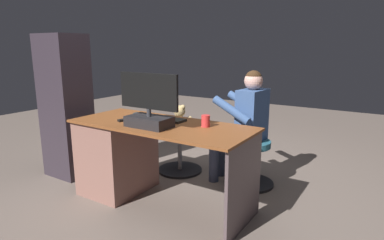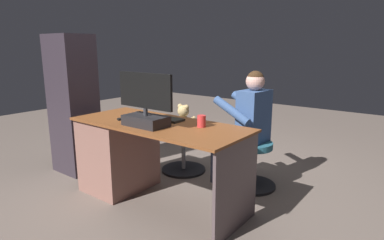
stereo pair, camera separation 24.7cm
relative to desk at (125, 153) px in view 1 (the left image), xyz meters
name	(u,v)px [view 1 (the left image)]	position (x,y,z in m)	size (l,w,h in m)	color
ground_plane	(187,187)	(-0.43, -0.39, -0.38)	(10.00, 10.00, 0.00)	#6B5D54
desk	(125,153)	(0.00, 0.00, 0.00)	(1.57, 0.66, 0.71)	brown
monitor	(149,110)	(-0.41, 0.13, 0.48)	(0.56, 0.21, 0.43)	black
keyboard	(163,119)	(-0.35, -0.13, 0.35)	(0.42, 0.14, 0.02)	black
computer_mouse	(136,114)	(-0.05, -0.12, 0.35)	(0.06, 0.10, 0.04)	#292E2D
cup	(206,121)	(-0.79, -0.11, 0.38)	(0.07, 0.07, 0.09)	red
tv_remote	(126,120)	(-0.10, 0.07, 0.35)	(0.04, 0.15, 0.02)	black
office_chair_teddy	(180,148)	(-0.13, -0.70, -0.11)	(0.48, 0.48, 0.45)	black
teddy_bear	(180,119)	(-0.13, -0.71, 0.20)	(0.21, 0.21, 0.29)	tan
visitor_chair	(250,159)	(-0.92, -0.78, -0.12)	(0.47, 0.47, 0.45)	black
person	(244,119)	(-0.83, -0.77, 0.28)	(0.52, 0.51, 1.13)	#365181
equipment_rack	(66,107)	(0.82, -0.01, 0.36)	(0.44, 0.36, 1.47)	#2F2730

